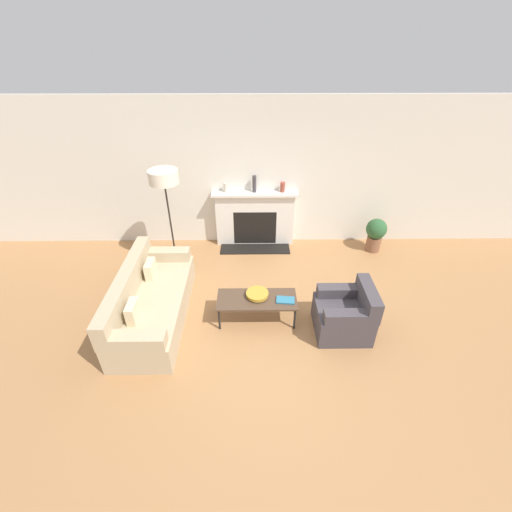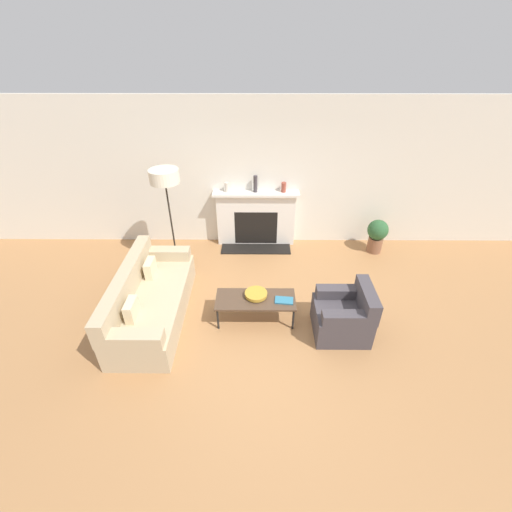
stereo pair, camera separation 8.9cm
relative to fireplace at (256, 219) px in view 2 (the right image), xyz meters
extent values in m
plane|color=#A87547|center=(0.18, -2.48, -0.56)|extent=(18.00, 18.00, 0.00)
cube|color=silver|center=(0.18, 0.14, 0.89)|extent=(18.00, 0.06, 2.90)
cube|color=silver|center=(0.00, 0.01, -0.01)|extent=(1.59, 0.20, 1.11)
cube|color=black|center=(0.00, -0.07, -0.16)|extent=(0.87, 0.04, 0.72)
cube|color=black|center=(0.00, -0.27, -0.55)|extent=(1.43, 0.40, 0.02)
cube|color=silver|center=(0.00, -0.02, 0.57)|extent=(1.71, 0.28, 0.05)
cube|color=tan|center=(-1.57, -2.25, -0.34)|extent=(0.91, 2.20, 0.44)
cube|color=tan|center=(-1.94, -2.25, 0.08)|extent=(0.20, 2.20, 0.40)
cube|color=tan|center=(-1.57, -3.24, -0.03)|extent=(0.83, 0.22, 0.20)
cube|color=tan|center=(-1.57, -1.27, -0.03)|extent=(0.83, 0.22, 0.20)
cube|color=beige|center=(-1.71, -2.75, 0.02)|extent=(0.12, 0.32, 0.28)
cube|color=beige|center=(-1.71, -1.76, 0.02)|extent=(0.12, 0.32, 0.28)
cube|color=#423D42|center=(1.28, -2.57, -0.34)|extent=(0.79, 0.74, 0.45)
cube|color=#423D42|center=(1.59, -2.57, 0.06)|extent=(0.18, 0.74, 0.35)
cube|color=#423D42|center=(1.28, -2.29, -0.03)|extent=(0.71, 0.18, 0.17)
cube|color=#423D42|center=(1.28, -2.85, -0.03)|extent=(0.71, 0.18, 0.17)
cube|color=#4C3828|center=(0.01, -2.31, -0.17)|extent=(1.21, 0.51, 0.03)
cylinder|color=black|center=(-0.56, -2.52, -0.37)|extent=(0.03, 0.03, 0.38)
cylinder|color=black|center=(0.57, -2.52, -0.37)|extent=(0.03, 0.03, 0.38)
cylinder|color=black|center=(-0.56, -2.10, -0.37)|extent=(0.03, 0.03, 0.38)
cylinder|color=black|center=(0.57, -2.10, -0.37)|extent=(0.03, 0.03, 0.38)
cylinder|color=#BC8E2D|center=(0.02, -2.25, -0.14)|extent=(0.12, 0.12, 0.02)
cylinder|color=#BC8E2D|center=(0.02, -2.25, -0.11)|extent=(0.34, 0.34, 0.05)
cube|color=teal|center=(0.44, -2.36, -0.14)|extent=(0.29, 0.19, 0.02)
cylinder|color=black|center=(-1.53, -0.79, -0.55)|extent=(0.37, 0.37, 0.03)
cylinder|color=black|center=(-1.53, -0.79, 0.30)|extent=(0.03, 0.03, 1.67)
cylinder|color=silver|center=(-1.53, -0.79, 1.21)|extent=(0.50, 0.50, 0.23)
cylinder|color=beige|center=(-0.57, 0.01, 0.69)|extent=(0.08, 0.08, 0.19)
cylinder|color=#3D383D|center=(-0.01, 0.01, 0.76)|extent=(0.08, 0.08, 0.33)
cylinder|color=brown|center=(0.54, 0.01, 0.69)|extent=(0.09, 0.09, 0.19)
cylinder|color=brown|center=(2.43, -0.32, -0.41)|extent=(0.29, 0.29, 0.31)
sphere|color=#2D5B33|center=(2.43, -0.32, -0.07)|extent=(0.41, 0.41, 0.41)
camera|label=1|loc=(-0.05, -6.26, 3.26)|focal=24.00mm
camera|label=2|loc=(0.04, -6.26, 3.26)|focal=24.00mm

